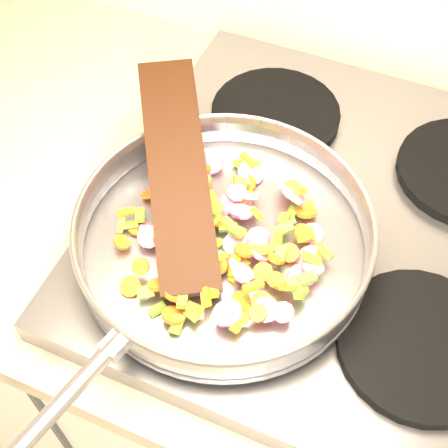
% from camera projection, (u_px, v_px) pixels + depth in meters
% --- Properties ---
extents(cooktop, '(0.60, 0.60, 0.04)m').
position_uv_depth(cooktop, '(335.00, 227.00, 0.83)').
color(cooktop, '#939399').
rests_on(cooktop, counter_top).
extents(grate_fl, '(0.19, 0.19, 0.02)m').
position_uv_depth(grate_fl, '(195.00, 261.00, 0.77)').
color(grate_fl, black).
rests_on(grate_fl, cooktop).
extents(grate_fr, '(0.19, 0.19, 0.02)m').
position_uv_depth(grate_fr, '(420.00, 344.00, 0.70)').
color(grate_fr, black).
rests_on(grate_fr, cooktop).
extents(grate_bl, '(0.19, 0.19, 0.02)m').
position_uv_depth(grate_bl, '(275.00, 114.00, 0.92)').
color(grate_bl, black).
rests_on(grate_bl, cooktop).
extents(saute_pan, '(0.40, 0.56, 0.06)m').
position_uv_depth(saute_pan, '(223.00, 234.00, 0.75)').
color(saute_pan, '#9E9EA5').
rests_on(saute_pan, grate_fl).
extents(vegetable_heap, '(0.27, 0.28, 0.05)m').
position_uv_depth(vegetable_heap, '(230.00, 237.00, 0.75)').
color(vegetable_heap, orange).
rests_on(vegetable_heap, saute_pan).
extents(wooden_spatula, '(0.22, 0.30, 0.09)m').
position_uv_depth(wooden_spatula, '(177.00, 171.00, 0.76)').
color(wooden_spatula, black).
rests_on(wooden_spatula, saute_pan).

